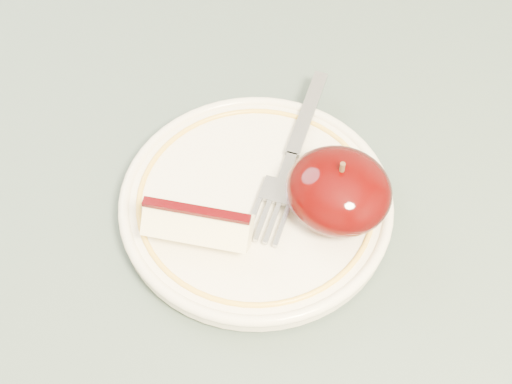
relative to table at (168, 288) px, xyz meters
The scene contains 5 objects.
table is the anchor object (origin of this frame).
plate 0.13m from the table, 44.63° to the left, with size 0.22×0.22×0.02m.
apple_half 0.19m from the table, 33.69° to the left, with size 0.08×0.08×0.06m.
apple_wedge 0.13m from the table, 10.34° to the left, with size 0.09×0.06×0.04m.
fork 0.17m from the table, 58.37° to the left, with size 0.05×0.18×0.00m.
Camera 1 is at (0.21, -0.22, 1.23)m, focal length 50.00 mm.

